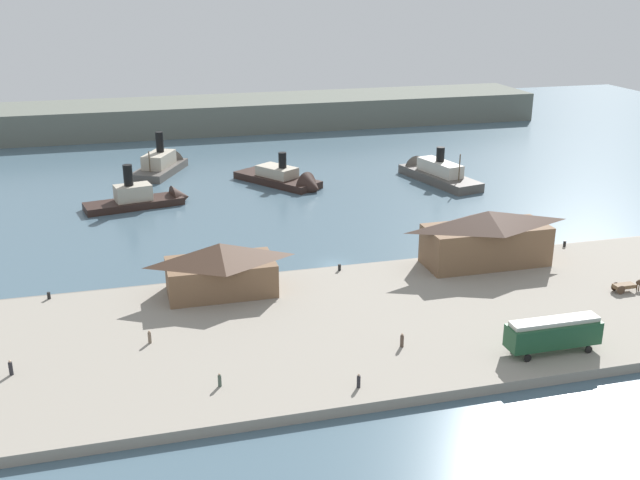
% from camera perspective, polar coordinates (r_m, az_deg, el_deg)
% --- Properties ---
extents(ground_plane, '(320.00, 320.00, 0.00)m').
position_cam_1_polar(ground_plane, '(112.75, 1.03, -1.87)').
color(ground_plane, '#476070').
extents(quay_promenade, '(110.00, 36.00, 1.20)m').
position_cam_1_polar(quay_promenade, '(93.35, 4.76, -6.32)').
color(quay_promenade, gray).
rests_on(quay_promenade, ground).
extents(seawall_edge, '(110.00, 0.80, 1.00)m').
position_cam_1_polar(seawall_edge, '(109.36, 1.55, -2.30)').
color(seawall_edge, slate).
rests_on(seawall_edge, ground).
extents(ferry_shed_central_terminal, '(14.46, 8.05, 6.99)m').
position_cam_1_polar(ferry_shed_central_terminal, '(99.55, -7.63, -2.11)').
color(ferry_shed_central_terminal, brown).
rests_on(ferry_shed_central_terminal, quay_promenade).
extents(ferry_shed_east_terminal, '(18.39, 7.63, 8.13)m').
position_cam_1_polar(ferry_shed_east_terminal, '(110.98, 12.62, 0.21)').
color(ferry_shed_east_terminal, brown).
rests_on(ferry_shed_east_terminal, quay_promenade).
extents(street_tram, '(10.89, 2.98, 4.03)m').
position_cam_1_polar(street_tram, '(87.92, 17.44, -6.79)').
color(street_tram, '#1E4C2D').
rests_on(street_tram, quay_promenade).
extents(horse_cart, '(5.77, 1.37, 1.87)m').
position_cam_1_polar(horse_cart, '(108.51, 22.74, -3.16)').
color(horse_cart, brown).
rests_on(horse_cart, quay_promenade).
extents(pedestrian_by_tram, '(0.38, 0.38, 1.52)m').
position_cam_1_polar(pedestrian_by_tram, '(78.82, -7.70, -10.61)').
color(pedestrian_by_tram, '#3D4C42').
rests_on(pedestrian_by_tram, quay_promenade).
extents(pedestrian_near_west_shed, '(0.39, 0.39, 1.58)m').
position_cam_1_polar(pedestrian_near_west_shed, '(78.04, 2.98, -10.75)').
color(pedestrian_near_west_shed, '#232328').
rests_on(pedestrian_near_west_shed, quay_promenade).
extents(pedestrian_standing_center, '(0.39, 0.39, 1.59)m').
position_cam_1_polar(pedestrian_standing_center, '(88.78, -12.92, -7.27)').
color(pedestrian_standing_center, '#6B5B4C').
rests_on(pedestrian_standing_center, quay_promenade).
extents(pedestrian_at_waters_edge, '(0.43, 0.43, 1.74)m').
position_cam_1_polar(pedestrian_at_waters_edge, '(86.62, -22.61, -9.05)').
color(pedestrian_at_waters_edge, '#232328').
rests_on(pedestrian_at_waters_edge, quay_promenade).
extents(pedestrian_walking_east, '(0.42, 0.42, 1.71)m').
position_cam_1_polar(pedestrian_walking_east, '(86.22, 6.30, -7.66)').
color(pedestrian_walking_east, '#4C3D33').
rests_on(pedestrian_walking_east, quay_promenade).
extents(mooring_post_west, '(0.44, 0.44, 0.90)m').
position_cam_1_polar(mooring_post_west, '(107.13, 1.50, -2.11)').
color(mooring_post_west, black).
rests_on(mooring_post_west, quay_promenade).
extents(mooring_post_center_west, '(0.44, 0.44, 0.90)m').
position_cam_1_polar(mooring_post_center_west, '(104.19, -20.06, -4.02)').
color(mooring_post_center_west, black).
rests_on(mooring_post_center_west, quay_promenade).
extents(mooring_post_east, '(0.44, 0.44, 0.90)m').
position_cam_1_polar(mooring_post_east, '(122.66, 18.23, -0.26)').
color(mooring_post_east, black).
rests_on(mooring_post_east, quay_promenade).
extents(ferry_near_quay, '(17.33, 21.34, 9.12)m').
position_cam_1_polar(ferry_near_quay, '(154.76, -2.48, 4.60)').
color(ferry_near_quay, black).
rests_on(ferry_near_quay, ground).
extents(ferry_departing_north, '(11.26, 24.17, 9.49)m').
position_cam_1_polar(ferry_departing_north, '(161.56, 8.56, 5.16)').
color(ferry_departing_north, '#514C47').
rests_on(ferry_departing_north, ground).
extents(ferry_moored_east, '(20.42, 9.22, 10.10)m').
position_cam_1_polar(ferry_moored_east, '(144.89, -13.16, 3.13)').
color(ferry_moored_east, black).
rests_on(ferry_moored_east, ground).
extents(ferry_approaching_west, '(13.89, 19.21, 11.36)m').
position_cam_1_polar(ferry_approaching_west, '(169.87, -11.92, 5.71)').
color(ferry_approaching_west, '#514C47').
rests_on(ferry_approaching_west, ground).
extents(far_headland, '(180.00, 24.00, 8.00)m').
position_cam_1_polar(far_headland, '(216.03, -7.12, 9.56)').
color(far_headland, '#60665B').
rests_on(far_headland, ground).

